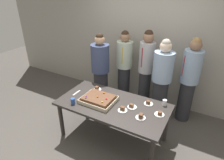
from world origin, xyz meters
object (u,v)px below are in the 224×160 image
person_green_shirt_behind (124,67)px  person_left_edge_reaching (189,80)px  plated_slice_center_front (132,106)px  person_serving_front (146,69)px  drink_cup_nearest (73,101)px  sheet_cake (99,99)px  plated_slice_far_right (160,114)px  plated_slice_center_back (97,89)px  person_far_right_suit (101,71)px  party_table (113,108)px  cake_server_utensil (77,93)px  plated_slice_near_right (123,109)px  drink_cup_middle (165,103)px  person_striped_tie_right (161,82)px  plated_slice_near_left (141,117)px  plated_slice_far_left (148,103)px

person_green_shirt_behind → person_left_edge_reaching: 1.35m
plated_slice_center_front → person_serving_front: person_serving_front is taller
drink_cup_nearest → person_serving_front: bearing=65.5°
sheet_cake → plated_slice_far_right: bearing=7.6°
plated_slice_center_back → person_far_right_suit: person_far_right_suit is taller
sheet_cake → plated_slice_center_front: size_ratio=3.68×
party_table → plated_slice_center_front: 0.33m
drink_cup_nearest → person_green_shirt_behind: size_ratio=0.06×
party_table → plated_slice_far_right: 0.77m
drink_cup_nearest → cake_server_utensil: size_ratio=0.50×
person_green_shirt_behind → party_table: bearing=11.4°
plated_slice_center_back → cake_server_utensil: bearing=-132.6°
plated_slice_center_back → cake_server_utensil: plated_slice_center_back is taller
plated_slice_far_right → person_serving_front: (-0.65, 1.12, 0.17)m
party_table → plated_slice_near_right: (0.22, -0.09, 0.10)m
drink_cup_middle → person_striped_tie_right: bearing=112.5°
plated_slice_near_left → plated_slice_center_front: size_ratio=1.00×
plated_slice_near_right → plated_slice_center_front: plated_slice_near_right is taller
plated_slice_center_back → drink_cup_middle: bearing=5.1°
person_striped_tie_right → plated_slice_far_left: bearing=37.5°
sheet_cake → drink_cup_nearest: sheet_cake is taller
plated_slice_far_left → person_left_edge_reaching: size_ratio=0.09×
plated_slice_near_right → sheet_cake: bearing=175.2°
party_table → plated_slice_near_right: 0.26m
plated_slice_far_left → party_table: bearing=-151.5°
plated_slice_near_right → person_left_edge_reaching: person_left_edge_reaching is taller
plated_slice_center_front → person_striped_tie_right: person_striped_tie_right is taller
plated_slice_far_left → person_green_shirt_behind: size_ratio=0.09×
plated_slice_near_right → person_serving_front: bearing=94.9°
party_table → cake_server_utensil: (-0.74, -0.02, 0.08)m
person_far_right_suit → party_table: bearing=12.7°
sheet_cake → plated_slice_near_left: (0.79, -0.08, -0.02)m
plated_slice_near_left → plated_slice_center_back: plated_slice_near_left is taller
plated_slice_center_back → person_serving_front: 1.12m
plated_slice_near_right → plated_slice_far_left: bearing=51.6°
plated_slice_near_left → drink_cup_middle: bearing=67.1°
plated_slice_far_right → drink_cup_middle: 0.29m
plated_slice_center_back → drink_cup_nearest: drink_cup_nearest is taller
drink_cup_nearest → plated_slice_near_left: bearing=9.5°
sheet_cake → cake_server_utensil: sheet_cake is taller
plated_slice_far_left → person_serving_front: person_serving_front is taller
person_serving_front → plated_slice_near_left: bearing=33.9°
plated_slice_near_right → person_green_shirt_behind: bearing=115.1°
sheet_cake → drink_cup_middle: sheet_cake is taller
plated_slice_near_left → plated_slice_center_front: (-0.23, 0.18, -0.01)m
sheet_cake → plated_slice_far_left: (0.76, 0.33, -0.02)m
plated_slice_center_front → drink_cup_nearest: drink_cup_nearest is taller
plated_slice_far_right → plated_slice_near_left: bearing=-136.4°
person_green_shirt_behind → person_striped_tie_right: size_ratio=0.99×
plated_slice_near_left → person_serving_front: person_serving_front is taller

